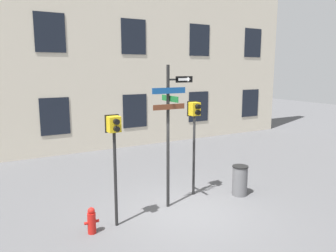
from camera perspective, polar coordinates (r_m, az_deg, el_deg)
The scene contains 6 objects.
ground_plane at distance 9.62m, azimuth 3.62°, elevation -14.77°, with size 60.00×60.00×0.00m, color #515154.
street_sign_pole at distance 9.29m, azimuth 0.36°, elevation 0.38°, with size 1.33×0.90×4.13m.
pedestrian_signal_left at distance 8.25m, azimuth -9.31°, elevation -2.56°, with size 0.36×0.40×2.90m.
pedestrian_signal_right at distance 10.25m, azimuth 4.63°, elevation 0.54°, with size 0.35×0.40×3.03m.
fire_hydrant at distance 8.60m, azimuth -13.16°, elevation -15.78°, with size 0.37×0.21×0.67m.
trash_bin at distance 10.89m, azimuth 12.40°, elevation -9.23°, with size 0.51×0.51×0.97m.
Camera 1 is at (-4.81, -7.30, 4.02)m, focal length 35.00 mm.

